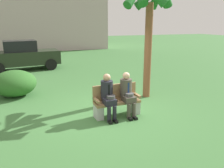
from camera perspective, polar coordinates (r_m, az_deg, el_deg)
name	(u,v)px	position (r m, az deg, el deg)	size (l,w,h in m)	color
ground_plane	(109,112)	(6.88, -0.65, -7.20)	(80.00, 80.00, 0.00)	#3F7239
park_bench	(116,102)	(6.58, 1.13, -4.57)	(1.34, 0.44, 0.90)	#99754C
seated_man_left	(108,94)	(6.26, -0.98, -2.59)	(0.34, 0.72, 1.27)	#23232D
seated_man_right	(127,92)	(6.48, 3.91, -2.02)	(0.34, 0.72, 1.26)	#4C473D
palm_tree_tall	(150,4)	(8.09, 9.48, 19.41)	(1.83, 1.84, 4.33)	brown
shrub_near_bench	(15,83)	(9.00, -23.38, 0.17)	(1.54, 1.41, 0.96)	#2F6627
parked_car_near	(23,55)	(13.91, -21.58, 6.74)	(4.01, 1.96, 1.68)	#232D1E
building_backdrop	(46,1)	(25.67, -16.40, 19.55)	(11.88, 6.56, 9.65)	#BBA1A7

